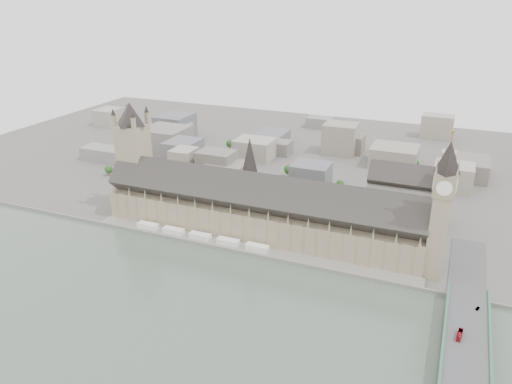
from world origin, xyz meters
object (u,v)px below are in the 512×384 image
at_px(victoria_tower, 134,152).
at_px(red_bus_north, 460,335).
at_px(elizabeth_tower, 442,201).
at_px(westminster_abbey, 410,195).
at_px(palace_of_westminster, 258,210).
at_px(car_silver, 478,308).
at_px(westminster_bridge, 465,366).

relative_size(victoria_tower, red_bus_north, 9.41).
relative_size(elizabeth_tower, westminster_abbey, 1.58).
bearing_deg(palace_of_westminster, red_bus_north, -29.65).
bearing_deg(elizabeth_tower, car_silver, -57.76).
height_order(red_bus_north, car_silver, red_bus_north).
bearing_deg(westminster_bridge, palace_of_westminster, 146.51).
relative_size(westminster_abbey, car_silver, 17.59).
bearing_deg(car_silver, red_bus_north, -86.47).
bearing_deg(car_silver, westminster_bridge, -76.29).
bearing_deg(palace_of_westminster, westminster_abbey, 34.17).
height_order(victoria_tower, car_silver, victoria_tower).
bearing_deg(westminster_abbey, red_bus_north, -74.10).
bearing_deg(victoria_tower, westminster_bridge, -21.78).
relative_size(palace_of_westminster, westminster_bridge, 0.82).
distance_m(elizabeth_tower, car_silver, 72.42).
bearing_deg(red_bus_north, westminster_bridge, -69.97).
height_order(palace_of_westminster, red_bus_north, palace_of_westminster).
height_order(westminster_bridge, car_silver, car_silver).
height_order(westminster_bridge, red_bus_north, red_bus_north).
relative_size(elizabeth_tower, red_bus_north, 10.11).
xyz_separation_m(victoria_tower, car_silver, (289.30, -64.46, -44.32)).
distance_m(elizabeth_tower, westminster_bridge, 111.81).
xyz_separation_m(palace_of_westminster, westminster_abbey, (110.92, 75.30, 2.38)).
relative_size(palace_of_westminster, car_silver, 68.55).
bearing_deg(elizabeth_tower, palace_of_westminster, 175.15).
xyz_separation_m(westminster_abbey, red_bus_north, (47.05, -165.23, -13.35)).
bearing_deg(car_silver, westminster_abbey, 132.78).
height_order(victoria_tower, westminster_bridge, victoria_tower).
height_order(westminster_bridge, westminster_abbey, westminster_abbey).
xyz_separation_m(palace_of_westminster, westminster_bridge, (162.00, -107.20, -17.58)).
bearing_deg(westminster_abbey, elizabeth_tower, -72.71).
xyz_separation_m(westminster_bridge, car_silver, (5.30, 49.04, 5.76)).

